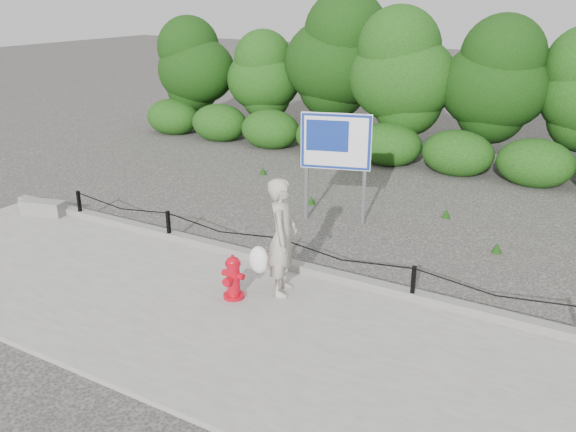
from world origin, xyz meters
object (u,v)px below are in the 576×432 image
(advertising_sign, at_px, (336,146))
(concrete_block, at_px, (43,208))
(fire_hydrant, at_px, (233,278))
(pedestrian, at_px, (281,239))

(advertising_sign, bearing_deg, concrete_block, -169.10)
(fire_hydrant, relative_size, pedestrian, 0.38)
(fire_hydrant, bearing_deg, concrete_block, 168.80)
(fire_hydrant, distance_m, pedestrian, 0.98)
(pedestrian, height_order, concrete_block, pedestrian)
(pedestrian, relative_size, concrete_block, 1.96)
(concrete_block, xyz_separation_m, advertising_sign, (5.60, 3.02, 1.43))
(pedestrian, bearing_deg, advertising_sign, -9.04)
(pedestrian, bearing_deg, concrete_block, 63.95)
(pedestrian, distance_m, concrete_block, 6.45)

